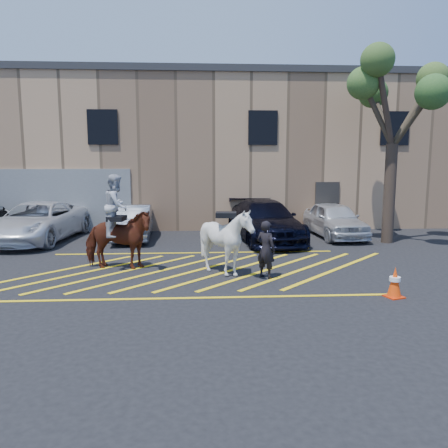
{
  "coord_description": "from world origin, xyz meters",
  "views": [
    {
      "loc": [
        0.13,
        -12.63,
        3.19
      ],
      "look_at": [
        0.88,
        0.2,
        1.3
      ],
      "focal_mm": 35.0,
      "sensor_mm": 36.0,
      "label": 1
    }
  ],
  "objects": [
    {
      "name": "tree",
      "position": [
        7.45,
        3.72,
        5.69
      ],
      "size": [
        3.99,
        4.37,
        7.31
      ],
      "color": "#423328",
      "rests_on": "ground"
    },
    {
      "name": "car_white_suv",
      "position": [
        5.79,
        5.1,
        0.72
      ],
      "size": [
        1.96,
        4.33,
        1.44
      ],
      "primitive_type": "imported",
      "rotation": [
        0.0,
        0.0,
        0.06
      ],
      "color": "silver",
      "rests_on": "ground"
    },
    {
      "name": "warehouse",
      "position": [
        -0.01,
        11.99,
        3.65
      ],
      "size": [
        32.42,
        10.2,
        7.3
      ],
      "color": "tan",
      "rests_on": "ground"
    },
    {
      "name": "traffic_cone",
      "position": [
        4.69,
        -3.0,
        0.37
      ],
      "size": [
        0.48,
        0.48,
        0.73
      ],
      "color": "red",
      "rests_on": "ground"
    },
    {
      "name": "car_silver_sedan",
      "position": [
        -2.56,
        5.14,
        0.68
      ],
      "size": [
        1.64,
        4.17,
        1.35
      ],
      "primitive_type": "imported",
      "rotation": [
        0.0,
        0.0,
        0.05
      ],
      "color": "gray",
      "rests_on": "ground"
    },
    {
      "name": "car_white_pickup",
      "position": [
        -6.24,
        4.81,
        0.77
      ],
      "size": [
        3.13,
        5.79,
        1.54
      ],
      "primitive_type": "imported",
      "rotation": [
        0.0,
        0.0,
        -0.11
      ],
      "color": "white",
      "rests_on": "ground"
    },
    {
      "name": "saddled_white",
      "position": [
        0.88,
        -0.74,
        0.96
      ],
      "size": [
        1.68,
        1.85,
        1.9
      ],
      "color": "silver",
      "rests_on": "ground"
    },
    {
      "name": "ground",
      "position": [
        0.0,
        0.0,
        0.0
      ],
      "size": [
        90.0,
        90.0,
        0.0
      ],
      "primitive_type": "plane",
      "color": "black",
      "rests_on": "ground"
    },
    {
      "name": "hatching_zone",
      "position": [
        -0.0,
        -0.3,
        0.01
      ],
      "size": [
        12.6,
        5.12,
        0.01
      ],
      "color": "yellow",
      "rests_on": "ground"
    },
    {
      "name": "mounted_bay",
      "position": [
        -2.25,
        0.08,
        1.12
      ],
      "size": [
        2.22,
        1.25,
        2.79
      ],
      "color": "#5A1F15",
      "rests_on": "ground"
    },
    {
      "name": "car_blue_suv",
      "position": [
        2.76,
        4.48,
        0.79
      ],
      "size": [
        2.88,
        5.68,
        1.58
      ],
      "primitive_type": "imported",
      "rotation": [
        0.0,
        0.0,
        0.13
      ],
      "color": "black",
      "rests_on": "ground"
    },
    {
      "name": "handler",
      "position": [
        1.94,
        -1.11,
        0.79
      ],
      "size": [
        0.68,
        0.67,
        1.57
      ],
      "primitive_type": "imported",
      "rotation": [
        0.0,
        0.0,
        2.38
      ],
      "color": "black",
      "rests_on": "ground"
    }
  ]
}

